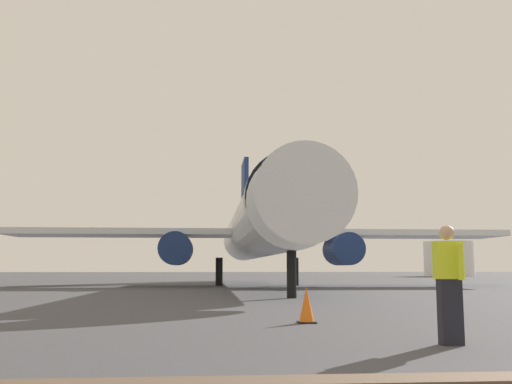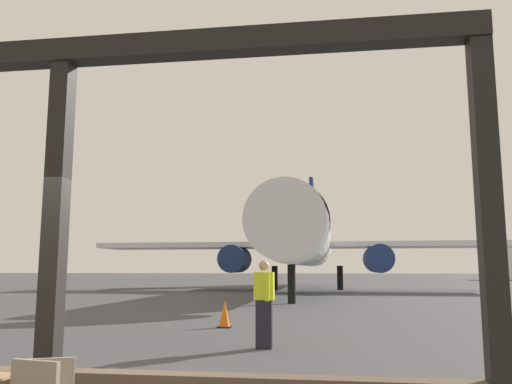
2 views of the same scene
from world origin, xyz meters
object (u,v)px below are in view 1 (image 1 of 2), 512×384
(airplane, at_px, (260,228))
(fuel_storage_tank, at_px, (449,259))
(ground_crew_worker, at_px, (449,282))
(traffic_cone, at_px, (307,306))

(airplane, xyz_separation_m, fuel_storage_tank, (28.60, 40.23, -1.21))
(fuel_storage_tank, bearing_deg, airplane, -125.41)
(ground_crew_worker, distance_m, fuel_storage_tank, 72.34)
(airplane, distance_m, fuel_storage_tank, 49.38)
(ground_crew_worker, xyz_separation_m, fuel_storage_tank, (28.16, 66.62, 1.38))
(ground_crew_worker, distance_m, traffic_cone, 3.89)
(ground_crew_worker, height_order, fuel_storage_tank, fuel_storage_tank)
(airplane, xyz_separation_m, traffic_cone, (-1.08, -22.85, -3.14))
(ground_crew_worker, height_order, traffic_cone, ground_crew_worker)
(ground_crew_worker, relative_size, traffic_cone, 2.40)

